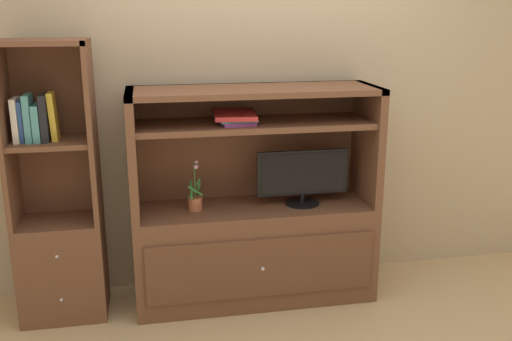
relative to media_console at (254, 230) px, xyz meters
The scene contains 8 objects.
ground_plane 0.62m from the media_console, 90.00° to the right, with size 8.00×8.00×0.00m, color tan.
painted_rear_wall 0.99m from the media_console, 90.00° to the left, with size 6.00×0.10×2.80m, color tan.
media_console is the anchor object (origin of this frame).
tv_monitor 0.47m from the media_console, ahead, with size 0.59×0.22×0.36m.
potted_plant 0.44m from the media_console, behind, with size 0.10×0.11×0.32m.
magazine_stack 0.76m from the media_console, behind, with size 0.28×0.36×0.06m.
bookshelf_tall 1.21m from the media_console, behind, with size 0.51×0.38×1.69m.
upright_book_row 1.50m from the media_console, behind, with size 0.24×0.18×0.28m.
Camera 1 is at (-0.65, -3.02, 1.86)m, focal length 40.25 mm.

